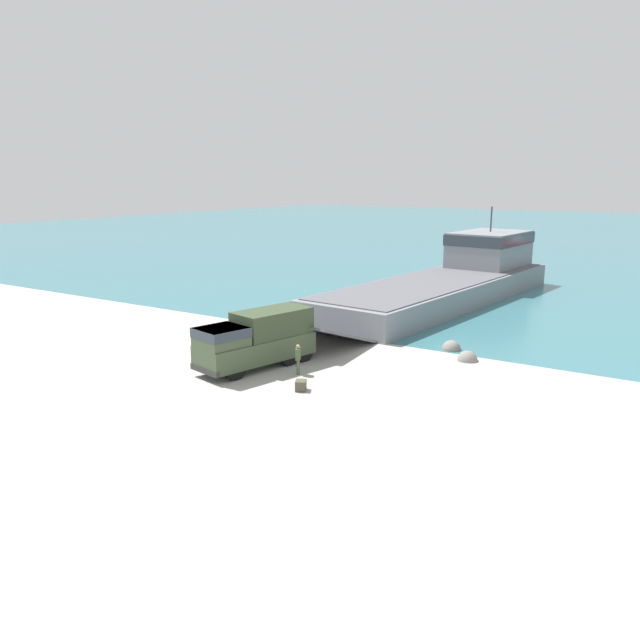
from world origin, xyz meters
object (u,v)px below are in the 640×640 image
landing_craft (455,276)px  military_truck (256,339)px  mooring_bollard (249,321)px  cargo_crate (301,385)px  soldier_on_ramp (298,357)px

landing_craft → military_truck: (-1.61, -26.26, -0.23)m
mooring_bollard → cargo_crate: 14.54m
landing_craft → soldier_on_ramp: landing_craft is taller
soldier_on_ramp → cargo_crate: (1.61, -2.12, -0.69)m
landing_craft → cargo_crate: 28.34m
soldier_on_ramp → mooring_bollard: 11.96m
soldier_on_ramp → mooring_bollard: soldier_on_ramp is taller
soldier_on_ramp → cargo_crate: 2.75m
military_truck → cargo_crate: bearing=79.3°
landing_craft → military_truck: 26.31m
landing_craft → soldier_on_ramp: bearing=-82.3°
military_truck → mooring_bollard: size_ratio=10.13×
military_truck → cargo_crate: military_truck is taller
mooring_bollard → soldier_on_ramp: bearing=-38.5°
landing_craft → cargo_crate: (2.66, -28.17, -1.60)m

